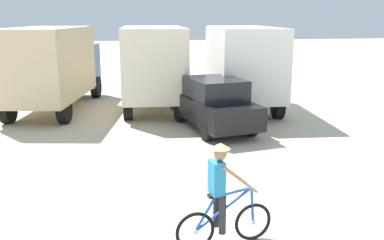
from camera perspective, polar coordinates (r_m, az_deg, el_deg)
The scene contains 6 objects.
ground_plane at distance 8.34m, azimuth 5.02°, elevation -13.17°, with size 120.00×120.00×0.00m, color beige.
box_truck_tan_camper at distance 18.10m, azimuth -18.17°, elevation 7.14°, with size 3.43×7.04×3.35m.
box_truck_cream_rv at distance 17.93m, azimuth -5.27°, elevation 7.71°, with size 2.68×6.85×3.35m.
box_truck_white_box at distance 17.93m, azimuth 6.49°, elevation 7.68°, with size 2.82×6.89×3.35m.
sedan_parked at distance 14.38m, azimuth 2.95°, elevation 2.22°, with size 2.55×4.46×1.76m.
cyclist_orange_shirt at distance 7.10m, azimuth 4.07°, elevation -10.60°, with size 1.72×0.54×1.82m.
Camera 1 is at (-1.89, -7.18, 3.78)m, focal length 39.55 mm.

